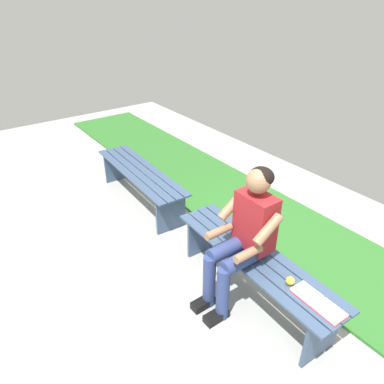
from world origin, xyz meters
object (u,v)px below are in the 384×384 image
object	(u,v)px
book_open	(318,302)
apple	(290,281)
bench_near	(254,265)
bench_far	(140,178)
person_seated	(244,234)

from	to	relation	value
book_open	apple	bearing A→B (deg)	5.71
bench_near	bench_far	xyz separation A→B (m)	(2.03, -0.00, -0.00)
apple	book_open	xyz separation A→B (m)	(-0.25, -0.02, -0.03)
person_seated	bench_far	bearing A→B (deg)	-2.93
bench_near	person_seated	distance (m)	0.36
bench_near	bench_far	bearing A→B (deg)	-0.00
bench_far	apple	bearing A→B (deg)	179.40
bench_near	person_seated	bearing A→B (deg)	62.11
person_seated	apple	world-z (taller)	person_seated
book_open	person_seated	bearing A→B (deg)	9.49
bench_near	book_open	xyz separation A→B (m)	(-0.66, 0.01, 0.12)
apple	bench_near	bearing A→B (deg)	-3.60
bench_near	apple	bearing A→B (deg)	176.40
person_seated	book_open	bearing A→B (deg)	-172.72
bench_near	apple	xyz separation A→B (m)	(-0.41, 0.03, 0.14)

